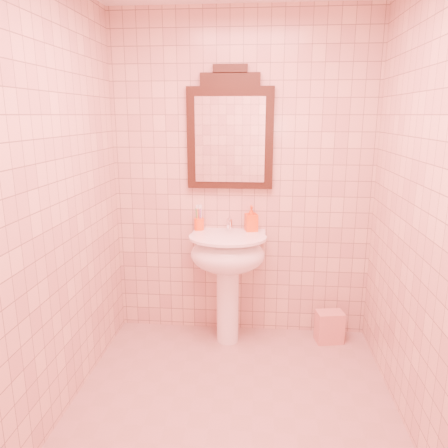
# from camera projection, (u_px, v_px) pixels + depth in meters

# --- Properties ---
(floor) EXTENTS (2.20, 2.20, 0.00)m
(floor) POSITION_uv_depth(u_px,v_px,m) (232.00, 414.00, 2.61)
(floor) COLOR tan
(floor) RESTS_ON ground
(back_wall) EXTENTS (2.00, 0.02, 2.50)m
(back_wall) POSITION_uv_depth(u_px,v_px,m) (242.00, 180.00, 3.36)
(back_wall) COLOR beige
(back_wall) RESTS_ON floor
(pedestal_sink) EXTENTS (0.58, 0.58, 0.86)m
(pedestal_sink) POSITION_uv_depth(u_px,v_px,m) (228.00, 261.00, 3.29)
(pedestal_sink) COLOR white
(pedestal_sink) RESTS_ON floor
(faucet) EXTENTS (0.04, 0.16, 0.11)m
(faucet) POSITION_uv_depth(u_px,v_px,m) (229.00, 224.00, 3.36)
(faucet) COLOR white
(faucet) RESTS_ON pedestal_sink
(mirror) EXTENTS (0.65, 0.06, 0.90)m
(mirror) POSITION_uv_depth(u_px,v_px,m) (230.00, 133.00, 3.26)
(mirror) COLOR black
(mirror) RESTS_ON back_wall
(toothbrush_cup) EXTENTS (0.08, 0.08, 0.18)m
(toothbrush_cup) POSITION_uv_depth(u_px,v_px,m) (199.00, 224.00, 3.40)
(toothbrush_cup) COLOR #FB5015
(toothbrush_cup) RESTS_ON pedestal_sink
(soap_dispenser) EXTENTS (0.11, 0.11, 0.20)m
(soap_dispenser) POSITION_uv_depth(u_px,v_px,m) (251.00, 218.00, 3.36)
(soap_dispenser) COLOR #E24B13
(soap_dispenser) RESTS_ON pedestal_sink
(towel) EXTENTS (0.23, 0.17, 0.25)m
(towel) POSITION_uv_depth(u_px,v_px,m) (329.00, 327.00, 3.42)
(towel) COLOR #D87F7F
(towel) RESTS_ON floor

